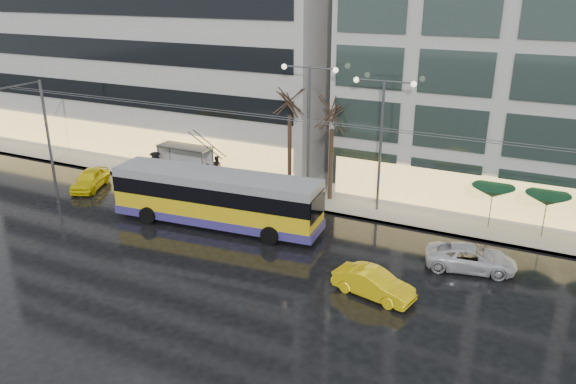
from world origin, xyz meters
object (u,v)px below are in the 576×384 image
Objects in this scene: trolleybus at (216,200)px; taxi_a at (90,179)px; bus_shelter at (183,154)px; street_lamp_near at (309,114)px.

taxi_a is at bearing 172.96° from trolleybus.
bus_shelter is 11.14m from street_lamp_near.
taxi_a is (-15.15, -5.01, -5.28)m from street_lamp_near.
trolleybus is at bearing -116.76° from street_lamp_near.
bus_shelter is (-7.12, 6.36, 0.31)m from trolleybus.
street_lamp_near is at bearing -3.08° from taxi_a.
trolleybus is at bearing -41.79° from bus_shelter.
street_lamp_near is 16.81m from taxi_a.
trolleybus is 12.01m from taxi_a.
taxi_a is at bearing -161.71° from street_lamp_near.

